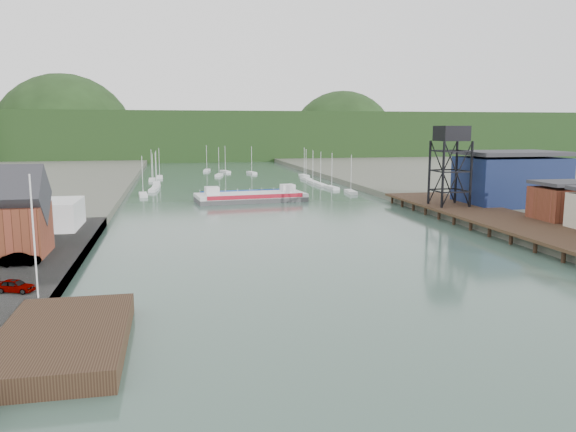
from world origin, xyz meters
name	(u,v)px	position (x,y,z in m)	size (l,w,h in m)	color
ground	(398,325)	(0.00, 0.00, 0.00)	(600.00, 600.00, 0.00)	#324F45
west_stage	(63,339)	(-29.00, 0.00, 0.90)	(10.00, 18.00, 1.80)	black
east_pier	(493,216)	(37.00, 45.00, 1.90)	(14.00, 70.00, 2.45)	black
white_shed	(21,215)	(-44.00, 50.00, 3.85)	(18.00, 12.00, 4.50)	silver
flagpole	(34,237)	(-33.00, 10.00, 7.60)	(0.16, 0.16, 12.00)	silver
lift_tower	(451,138)	(35.00, 58.00, 15.65)	(6.50, 6.50, 16.00)	black
blue_shed	(510,179)	(50.00, 60.00, 7.06)	(20.50, 14.50, 11.30)	#0C1436
marina_sailboats	(234,181)	(0.08, 138.46, 0.35)	(57.71, 92.65, 0.90)	silver
distant_hills	(198,139)	(-3.98, 301.35, 10.38)	(500.00, 120.00, 80.00)	black
chain_ferry	(251,197)	(-1.36, 88.79, 1.09)	(27.33, 13.28, 3.80)	#454547
car_west_a	(15,286)	(-35.66, 12.49, 2.26)	(1.57, 3.89, 1.33)	#999999
car_west_b	(20,260)	(-37.96, 24.00, 2.33)	(1.54, 4.42, 1.46)	#999999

